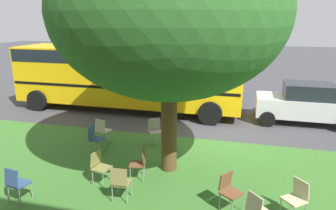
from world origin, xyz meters
TOP-DOWN VIEW (x-y plane):
  - ground at (0.00, 0.00)m, footprint 80.00×80.00m
  - grass_verge at (0.00, 3.20)m, footprint 48.00×6.00m
  - street_tree at (1.02, 2.67)m, footprint 5.93×5.93m
  - chair_0 at (-2.17, 4.16)m, footprint 0.59×0.59m
  - chair_1 at (3.62, 2.12)m, footprint 0.42×0.42m
  - chair_2 at (1.62, 3.43)m, footprint 0.50×0.50m
  - chair_3 at (1.72, 4.53)m, footprint 0.44×0.44m
  - chair_4 at (3.69, 1.43)m, footprint 0.50×0.50m
  - chair_5 at (1.95, 0.99)m, footprint 0.57×0.58m
  - chair_6 at (-0.75, 4.24)m, footprint 0.58×0.58m
  - chair_7 at (-1.35, 4.90)m, footprint 0.59×0.59m
  - chair_8 at (2.57, 3.89)m, footprint 0.50×0.50m
  - chair_9 at (4.04, 5.17)m, footprint 0.48×0.48m
  - parked_car at (-3.30, -2.65)m, footprint 3.70×1.92m
  - school_bus at (4.37, -2.69)m, footprint 10.40×2.80m

SIDE VIEW (x-z plane):
  - ground at x=0.00m, z-range 0.00..0.00m
  - grass_verge at x=0.00m, z-range 0.00..0.01m
  - chair_0 at x=-2.17m, z-range 0.08..0.96m
  - chair_1 at x=3.62m, z-range 0.08..0.96m
  - chair_2 at x=1.62m, z-range 0.08..0.96m
  - chair_3 at x=1.72m, z-range 0.08..0.96m
  - chair_4 at x=3.69m, z-range 0.08..0.96m
  - chair_5 at x=1.95m, z-range 0.08..0.96m
  - chair_6 at x=-0.75m, z-range 0.08..0.96m
  - chair_7 at x=-1.35m, z-range 0.08..0.96m
  - chair_8 at x=2.57m, z-range 0.08..0.96m
  - chair_9 at x=4.04m, z-range 0.08..0.96m
  - parked_car at x=-3.30m, z-range 0.01..1.66m
  - school_bus at x=4.37m, z-range 0.32..3.20m
  - street_tree at x=1.02m, z-range 1.05..7.54m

